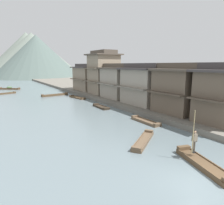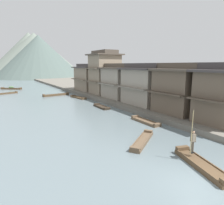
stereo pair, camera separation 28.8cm
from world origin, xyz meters
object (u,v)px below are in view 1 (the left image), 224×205
boat_midriver_drifting (143,141)px  house_waterfront_tall (145,84)px  house_waterfront_far (104,73)px  house_waterfront_end (87,77)px  boat_moored_third (77,98)px  house_waterfront_second (181,88)px  boat_foreground_poled (203,164)px  house_waterfront_narrow (119,81)px  boatman_person (194,139)px  boat_moored_second (55,95)px  boat_moored_far (145,121)px  boat_midriver_upstream (101,107)px  boat_upstream_distant (6,93)px  boat_moored_nearest (9,88)px

boat_midriver_drifting → house_waterfront_tall: bearing=48.2°
house_waterfront_far → house_waterfront_end: (-0.34, 7.07, -1.32)m
boat_moored_third → house_waterfront_second: size_ratio=0.72×
boat_foreground_poled → boat_moored_third: 29.62m
house_waterfront_narrow → house_waterfront_far: 6.01m
boat_midriver_drifting → house_waterfront_tall: house_waterfront_tall is taller
house_waterfront_second → boatman_person: bearing=-137.0°
boat_moored_second → boat_moored_far: size_ratio=1.36×
boat_midriver_upstream → house_waterfront_tall: house_waterfront_tall is taller
house_waterfront_end → boatman_person: bearing=-103.8°
boat_foreground_poled → boat_moored_second: size_ratio=0.83×
boat_upstream_distant → boat_foreground_poled: bearing=-79.7°
boat_moored_second → house_waterfront_end: house_waterfront_end is taller
boat_moored_second → house_waterfront_tall: bearing=-66.8°
boat_moored_nearest → house_waterfront_far: bearing=-57.0°
boat_moored_third → boat_upstream_distant: bearing=129.3°
boatman_person → house_waterfront_narrow: size_ratio=0.46×
boatman_person → house_waterfront_tall: house_waterfront_tall is taller
boat_moored_nearest → boat_moored_third: bearing=-66.7°
house_waterfront_tall → house_waterfront_end: 19.85m
boatman_person → boat_moored_second: (0.41, 33.86, -1.38)m
boat_moored_far → boat_midriver_upstream: (-0.45, 9.60, -0.01)m
house_waterfront_second → house_waterfront_narrow: bearing=90.9°
boat_foreground_poled → boat_midriver_drifting: 5.23m
boatman_person → house_waterfront_far: 29.13m
house_waterfront_second → boat_moored_far: bearing=177.9°
boat_moored_second → boat_upstream_distant: boat_moored_second is taller
house_waterfront_end → house_waterfront_tall: bearing=-89.6°
boat_upstream_distant → boat_midriver_drifting: bearing=-79.1°
boat_moored_far → house_waterfront_end: house_waterfront_end is taller
boat_midriver_drifting → house_waterfront_second: bearing=22.9°
boat_moored_far → boat_foreground_poled: bearing=-110.8°
boat_moored_third → house_waterfront_tall: size_ratio=0.66×
boat_moored_second → boat_midriver_drifting: size_ratio=1.34×
boat_moored_second → house_waterfront_narrow: (8.33, -12.17, 3.44)m
boat_moored_second → house_waterfront_second: size_ratio=0.86×
boat_moored_second → house_waterfront_tall: house_waterfront_tall is taller
boat_moored_nearest → boat_moored_second: bearing=-68.1°
boatman_person → house_waterfront_far: size_ratio=0.35×
house_waterfront_end → boat_foreground_poled: bearing=-103.8°
boat_moored_second → boat_midriver_upstream: bearing=-81.0°
boat_moored_second → house_waterfront_far: house_waterfront_far is taller
boat_moored_nearest → boat_midriver_drifting: bearing=-83.0°
boat_moored_nearest → boat_upstream_distant: bearing=-99.7°
boat_moored_nearest → boat_moored_far: (9.97, -42.81, -0.13)m
boat_upstream_distant → house_waterfront_end: (16.65, -7.74, 3.47)m
boat_midriver_drifting → house_waterfront_tall: 14.58m
boat_moored_third → boat_midriver_upstream: size_ratio=1.22×
boat_moored_far → house_waterfront_far: (5.49, 19.00, 4.78)m
house_waterfront_tall → house_waterfront_narrow: 6.92m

